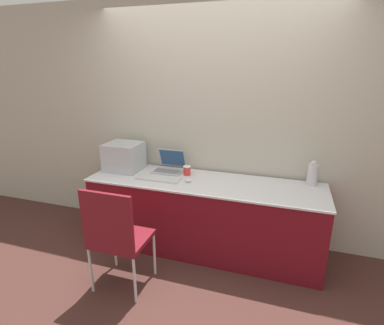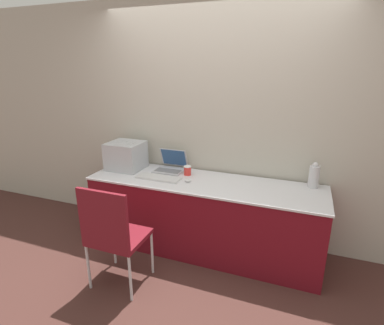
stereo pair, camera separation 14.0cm
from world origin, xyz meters
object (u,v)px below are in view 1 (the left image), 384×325
(laptop_left, at_px, (169,166))
(coffee_cup, at_px, (187,171))
(chair, at_px, (116,233))
(external_keyboard, at_px, (158,178))
(metal_pitcher, at_px, (313,174))
(mouse, at_px, (188,180))
(printer, at_px, (124,156))

(laptop_left, distance_m, coffee_cup, 0.24)
(laptop_left, xyz_separation_m, chair, (-0.07, -1.04, -0.27))
(external_keyboard, xyz_separation_m, metal_pitcher, (1.51, 0.33, 0.11))
(metal_pitcher, bearing_deg, laptop_left, -178.34)
(laptop_left, bearing_deg, metal_pitcher, 1.66)
(mouse, height_order, chair, chair)
(chair, bearing_deg, metal_pitcher, 34.71)
(printer, relative_size, laptop_left, 1.18)
(metal_pitcher, relative_size, chair, 0.26)
(external_keyboard, relative_size, mouse, 7.07)
(metal_pitcher, bearing_deg, mouse, -165.67)
(printer, bearing_deg, metal_pitcher, 4.69)
(printer, distance_m, metal_pitcher, 2.01)
(printer, distance_m, coffee_cup, 0.75)
(coffee_cup, bearing_deg, printer, -175.90)
(metal_pitcher, bearing_deg, external_keyboard, -167.76)
(mouse, distance_m, chair, 0.90)
(printer, distance_m, laptop_left, 0.53)
(external_keyboard, relative_size, coffee_cup, 4.73)
(coffee_cup, relative_size, mouse, 1.49)
(coffee_cup, distance_m, chair, 1.06)
(external_keyboard, distance_m, metal_pitcher, 1.55)
(external_keyboard, height_order, chair, chair)
(coffee_cup, height_order, metal_pitcher, metal_pitcher)
(mouse, bearing_deg, metal_pitcher, 14.33)
(printer, relative_size, coffee_cup, 3.81)
(laptop_left, bearing_deg, external_keyboard, -91.63)
(coffee_cup, bearing_deg, chair, -107.13)
(laptop_left, bearing_deg, printer, -166.41)
(mouse, bearing_deg, chair, -115.79)
(coffee_cup, relative_size, chair, 0.10)
(external_keyboard, bearing_deg, coffee_cup, 41.73)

